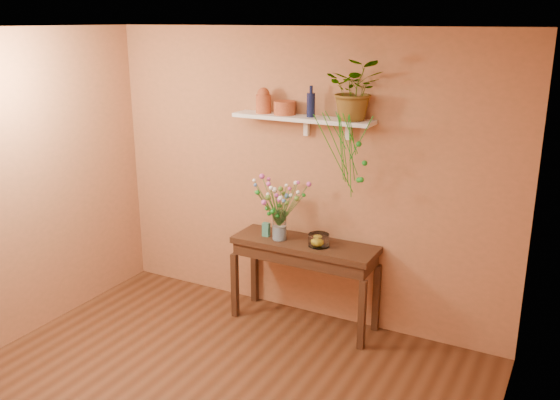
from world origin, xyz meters
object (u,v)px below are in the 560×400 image
at_px(terracotta_jug, 263,101).
at_px(glass_vase, 279,228).
at_px(bouquet, 278,197).
at_px(blue_bottle, 311,104).
at_px(sideboard, 304,254).
at_px(glass_bowl, 319,241).
at_px(spider_plant, 355,89).

height_order(terracotta_jug, glass_vase, terracotta_jug).
bearing_deg(bouquet, blue_bottle, 35.05).
bearing_deg(sideboard, bouquet, -167.71).
height_order(bouquet, glass_bowl, bouquet).
height_order(sideboard, terracotta_jug, terracotta_jug).
distance_m(sideboard, glass_vase, 0.33).
distance_m(terracotta_jug, glass_vase, 1.16).
distance_m(glass_vase, bouquet, 0.29).
height_order(terracotta_jug, glass_bowl, terracotta_jug).
distance_m(terracotta_jug, spider_plant, 0.88).
bearing_deg(glass_vase, sideboard, 11.39).
bearing_deg(spider_plant, glass_bowl, -145.16).
xyz_separation_m(sideboard, terracotta_jug, (-0.48, 0.11, 1.35)).
xyz_separation_m(terracotta_jug, blue_bottle, (0.47, 0.00, -0.00)).
height_order(glass_vase, glass_bowl, glass_vase).
bearing_deg(blue_bottle, bouquet, -144.95).
bearing_deg(terracotta_jug, glass_vase, -32.32).
xyz_separation_m(sideboard, glass_vase, (-0.23, -0.05, 0.23)).
bearing_deg(blue_bottle, terracotta_jug, -179.44).
bearing_deg(blue_bottle, spider_plant, 2.14).
height_order(spider_plant, glass_bowl, spider_plant).
distance_m(glass_vase, glass_bowl, 0.40).
bearing_deg(spider_plant, terracotta_jug, -178.71).
xyz_separation_m(sideboard, blue_bottle, (-0.01, 0.11, 1.35)).
xyz_separation_m(spider_plant, glass_bowl, (-0.23, -0.16, -1.33)).
bearing_deg(sideboard, blue_bottle, 95.01).
bearing_deg(sideboard, terracotta_jug, 167.36).
height_order(sideboard, bouquet, bouquet).
relative_size(bouquet, glass_bowl, 2.73).
distance_m(blue_bottle, glass_vase, 1.15).
relative_size(blue_bottle, glass_vase, 1.01).
bearing_deg(glass_bowl, blue_bottle, 138.22).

